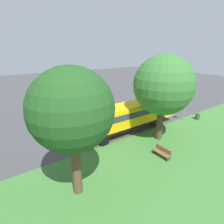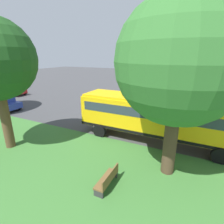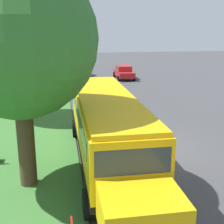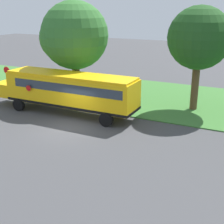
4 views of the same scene
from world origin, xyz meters
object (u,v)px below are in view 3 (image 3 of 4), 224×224
object	(u,v)px
car_silver_furthest	(74,66)
car_blue_nearest	(80,82)
school_bus	(107,125)
car_red_middle	(124,71)
oak_tree_across_road	(48,38)
oak_tree_roadside_mid	(5,33)
oak_tree_far_end	(45,26)
oak_tree_beside_bus	(23,41)

from	to	relation	value
car_silver_furthest	car_blue_nearest	bearing A→B (deg)	-90.00
school_bus	car_blue_nearest	bearing A→B (deg)	90.20
car_red_middle	car_silver_furthest	world-z (taller)	same
oak_tree_across_road	school_bus	bearing A→B (deg)	-83.26
car_blue_nearest	oak_tree_across_road	size ratio (longest dim) A/B	0.63
car_red_middle	school_bus	bearing A→B (deg)	-103.29
school_bus	car_silver_furthest	distance (m)	29.72
oak_tree_roadside_mid	oak_tree_across_road	xyz separation A→B (m)	(2.06, 19.07, -0.98)
car_silver_furthest	oak_tree_far_end	size ratio (longest dim) A/B	0.49
car_silver_furthest	oak_tree_across_road	world-z (taller)	oak_tree_across_road
school_bus	oak_tree_far_end	bearing A→B (deg)	99.83
car_silver_furthest	oak_tree_roadside_mid	world-z (taller)	oak_tree_roadside_mid
oak_tree_far_end	oak_tree_roadside_mid	bearing A→B (deg)	-102.14
oak_tree_far_end	oak_tree_across_road	world-z (taller)	oak_tree_far_end
car_blue_nearest	oak_tree_beside_bus	xyz separation A→B (m)	(-3.11, -18.71, 4.73)
car_red_middle	car_silver_furthest	bearing A→B (deg)	131.85
car_silver_furthest	car_red_middle	bearing A→B (deg)	-48.15
car_silver_furthest	oak_tree_far_end	xyz separation A→B (m)	(-3.12, -11.32, 5.21)
car_red_middle	oak_tree_across_road	size ratio (longest dim) A/B	0.63
school_bus	car_red_middle	xyz separation A→B (m)	(5.54, 23.45, -1.05)
oak_tree_beside_bus	car_blue_nearest	bearing A→B (deg)	80.56
school_bus	car_silver_furthest	world-z (taller)	school_bus
oak_tree_beside_bus	oak_tree_roadside_mid	distance (m)	10.23
car_red_middle	oak_tree_beside_bus	size ratio (longest dim) A/B	0.52
oak_tree_far_end	car_blue_nearest	bearing A→B (deg)	-20.77
car_red_middle	oak_tree_far_end	size ratio (longest dim) A/B	0.49
car_red_middle	oak_tree_roadside_mid	bearing A→B (deg)	-125.95
car_silver_furthest	oak_tree_roadside_mid	size ratio (longest dim) A/B	0.54
oak_tree_beside_bus	oak_tree_far_end	xyz separation A→B (m)	(-0.01, 19.90, 0.48)
car_blue_nearest	car_silver_furthest	distance (m)	12.51
car_blue_nearest	oak_tree_beside_bus	bearing A→B (deg)	-99.44
car_red_middle	oak_tree_roadside_mid	xyz separation A→B (m)	(-10.85, -14.97, 4.77)
oak_tree_beside_bus	car_red_middle	bearing A→B (deg)	70.77
car_silver_furthest	oak_tree_beside_bus	distance (m)	31.73
car_blue_nearest	oak_tree_roadside_mid	world-z (taller)	oak_tree_roadside_mid
car_silver_furthest	oak_tree_across_road	bearing A→B (deg)	-146.02
school_bus	car_silver_furthest	bearing A→B (deg)	90.12
school_bus	oak_tree_far_end	size ratio (longest dim) A/B	1.37
oak_tree_across_road	car_red_middle	bearing A→B (deg)	-24.97
car_blue_nearest	car_red_middle	distance (m)	8.40
oak_tree_beside_bus	oak_tree_far_end	distance (m)	19.90
car_silver_furthest	oak_tree_beside_bus	size ratio (longest dim) A/B	0.52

